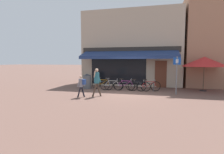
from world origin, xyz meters
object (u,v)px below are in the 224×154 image
(parking_sign, at_px, (177,71))
(bicycle_black, at_px, (138,86))
(bicycle_purple, at_px, (125,85))
(cafe_parasol, at_px, (204,62))
(pedestrian_child, at_px, (81,84))
(bicycle_silver, at_px, (112,85))
(pedestrian_adult, at_px, (97,79))
(litter_bin, at_px, (87,81))
(bicycle_red, at_px, (148,86))
(bicycle_orange, at_px, (102,84))

(parking_sign, bearing_deg, bicycle_black, 164.04)
(bicycle_purple, height_order, cafe_parasol, cafe_parasol)
(pedestrian_child, xyz_separation_m, cafe_parasol, (7.34, 3.96, 1.25))
(bicycle_silver, distance_m, bicycle_purple, 0.97)
(cafe_parasol, bearing_deg, pedestrian_adult, -151.74)
(bicycle_silver, height_order, bicycle_black, bicycle_silver)
(litter_bin, relative_size, cafe_parasol, 0.37)
(bicycle_silver, height_order, cafe_parasol, cafe_parasol)
(bicycle_purple, height_order, litter_bin, litter_bin)
(litter_bin, bearing_deg, bicycle_red, -2.27)
(pedestrian_child, relative_size, litter_bin, 1.13)
(parking_sign, bearing_deg, bicycle_silver, 172.25)
(bicycle_black, bearing_deg, bicycle_silver, -171.46)
(bicycle_silver, height_order, litter_bin, litter_bin)
(bicycle_silver, relative_size, bicycle_purple, 0.95)
(pedestrian_adult, height_order, litter_bin, pedestrian_adult)
(parking_sign, relative_size, cafe_parasol, 0.79)
(bicycle_purple, relative_size, litter_bin, 1.59)
(bicycle_red, relative_size, pedestrian_child, 1.30)
(pedestrian_adult, relative_size, parking_sign, 0.70)
(bicycle_purple, bearing_deg, bicycle_silver, -174.53)
(bicycle_black, bearing_deg, litter_bin, -178.32)
(litter_bin, bearing_deg, pedestrian_child, -73.94)
(pedestrian_adult, distance_m, cafe_parasol, 7.53)
(bicycle_purple, distance_m, bicycle_red, 1.60)
(bicycle_orange, bearing_deg, bicycle_purple, 10.61)
(bicycle_black, relative_size, cafe_parasol, 0.58)
(bicycle_orange, relative_size, bicycle_red, 1.08)
(pedestrian_adult, distance_m, litter_bin, 3.16)
(bicycle_orange, relative_size, litter_bin, 1.59)
(bicycle_silver, distance_m, pedestrian_adult, 2.43)
(pedestrian_child, xyz_separation_m, parking_sign, (5.37, 2.16, 0.66))
(bicycle_silver, height_order, pedestrian_child, pedestrian_child)
(bicycle_purple, height_order, pedestrian_child, pedestrian_child)
(pedestrian_child, bearing_deg, litter_bin, -74.87)
(bicycle_silver, distance_m, cafe_parasol, 6.57)
(cafe_parasol, bearing_deg, bicycle_silver, -169.00)
(bicycle_orange, height_order, bicycle_purple, bicycle_orange)
(bicycle_orange, bearing_deg, litter_bin, -171.97)
(bicycle_silver, xyz_separation_m, bicycle_purple, (0.96, 0.06, 0.01))
(pedestrian_child, distance_m, cafe_parasol, 8.44)
(litter_bin, bearing_deg, bicycle_black, -3.31)
(bicycle_orange, height_order, bicycle_silver, bicycle_orange)
(bicycle_black, height_order, litter_bin, litter_bin)
(litter_bin, bearing_deg, bicycle_silver, -9.58)
(bicycle_purple, distance_m, parking_sign, 3.53)
(pedestrian_child, bearing_deg, pedestrian_adult, -152.14)
(pedestrian_adult, bearing_deg, pedestrian_child, 20.91)
(pedestrian_adult, relative_size, cafe_parasol, 0.55)
(bicycle_orange, xyz_separation_m, bicycle_black, (2.60, -0.07, -0.03))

